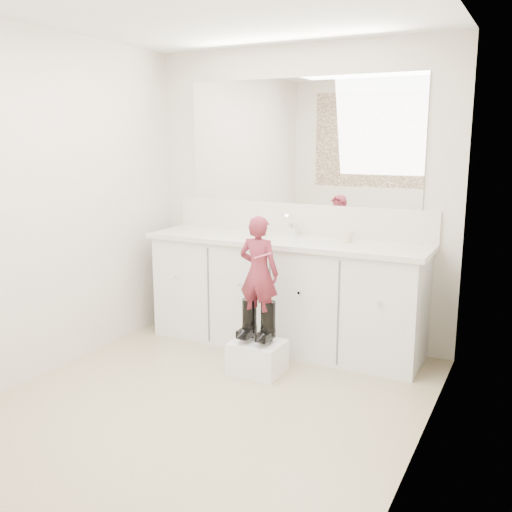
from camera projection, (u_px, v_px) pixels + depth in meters
The scene contains 17 objects.
floor at pixel (205, 406), 3.62m from camera, with size 3.00×3.00×0.00m, color #867358.
ceiling at pixel (197, 2), 3.13m from camera, with size 3.00×3.00×0.00m, color white.
wall_back at pixel (299, 196), 4.69m from camera, with size 2.60×2.60×0.00m, color beige.
wall_left at pixel (43, 207), 3.95m from camera, with size 3.00×3.00×0.00m, color beige.
wall_right at pixel (425, 235), 2.80m from camera, with size 3.00×3.00×0.00m, color beige.
vanity_cabinet at pixel (285, 295), 4.60m from camera, with size 2.20×0.55×0.85m, color silver.
countertop at pixel (284, 241), 4.50m from camera, with size 2.28×0.58×0.04m, color beige.
backsplash at pixel (298, 219), 4.71m from camera, with size 2.28×0.03×0.25m, color beige.
mirror at pixel (299, 142), 4.59m from camera, with size 2.00×0.02×1.00m, color white.
faucet at pixel (293, 230), 4.63m from camera, with size 0.08×0.08×0.10m, color silver.
cup at pixel (348, 236), 4.34m from camera, with size 0.10×0.10×0.09m, color beige.
soap_bottle at pixel (261, 227), 4.56m from camera, with size 0.08×0.08×0.17m, color silver.
step_stool at pixel (257, 357), 4.11m from camera, with size 0.37×0.30×0.23m, color white.
boot_left at pixel (249, 319), 4.11m from camera, with size 0.11×0.20×0.30m, color black, non-canonical shape.
boot_right at pixel (268, 322), 4.04m from camera, with size 0.11×0.20×0.30m, color black, non-canonical shape.
toddler at pixel (259, 273), 4.01m from camera, with size 0.30×0.19×0.81m, color #AF3650.
toothbrush at pixel (263, 256), 3.88m from camera, with size 0.01×0.01×0.14m, color #CE5077.
Camera 1 is at (1.81, -2.84, 1.66)m, focal length 40.00 mm.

